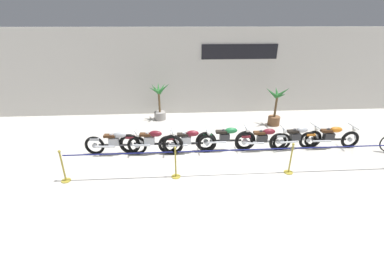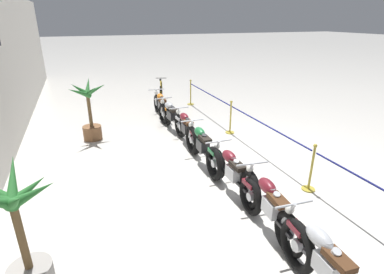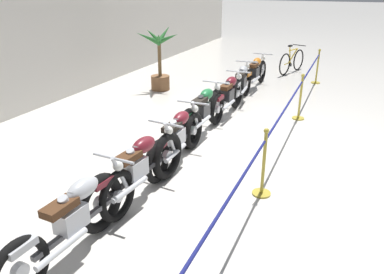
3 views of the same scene
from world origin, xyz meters
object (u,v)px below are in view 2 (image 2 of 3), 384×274
object	(u,v)px
stanchion_far_left	(297,149)
motorcycle_maroon_2	(232,174)
motorcycle_maroon_1	(271,209)
motorcycle_maroon_4	(186,129)
potted_palm_left_of_row	(21,240)
stanchion_mid_right	(230,122)
motorcycle_orange_6	(162,106)
motorcycle_green_3	(202,147)
stanchion_mid_left	(311,175)
motorcycle_silver_5	(171,116)
stanchion_far_right	(191,96)
bicycle	(161,91)
motorcycle_silver_0	(324,265)
potted_palm_right_of_row	(90,116)

from	to	relation	value
stanchion_far_left	motorcycle_maroon_2	bearing A→B (deg)	91.52
motorcycle_maroon_1	motorcycle_maroon_4	world-z (taller)	motorcycle_maroon_1
potted_palm_left_of_row	stanchion_mid_right	world-z (taller)	potted_palm_left_of_row
motorcycle_orange_6	motorcycle_maroon_4	bearing A→B (deg)	-179.47
motorcycle_maroon_2	motorcycle_green_3	bearing A→B (deg)	3.36
motorcycle_maroon_1	motorcycle_green_3	xyz separation A→B (m)	(2.74, 0.09, 0.00)
stanchion_mid_right	stanchion_mid_left	bearing A→B (deg)	180.00
motorcycle_maroon_2	motorcycle_silver_5	world-z (taller)	motorcycle_maroon_2
motorcycle_maroon_2	motorcycle_maroon_4	world-z (taller)	motorcycle_maroon_2
motorcycle_maroon_2	stanchion_far_right	world-z (taller)	stanchion_far_right
bicycle	stanchion_mid_left	distance (m)	8.41
motorcycle_green_3	stanchion_mid_right	distance (m)	2.42
motorcycle_green_3	motorcycle_silver_0	bearing A→B (deg)	-179.44
motorcycle_orange_6	stanchion_mid_right	world-z (taller)	stanchion_mid_right
stanchion_far_right	bicycle	bearing A→B (deg)	39.52
motorcycle_orange_6	motorcycle_maroon_1	bearing A→B (deg)	-179.75
motorcycle_orange_6	stanchion_mid_left	xyz separation A→B (m)	(-5.84, -1.62, -0.10)
motorcycle_maroon_4	motorcycle_orange_6	bearing A→B (deg)	0.53
stanchion_far_left	stanchion_far_right	xyz separation A→B (m)	(6.69, 0.00, -0.38)
motorcycle_silver_0	potted_palm_left_of_row	xyz separation A→B (m)	(1.41, 3.57, 0.34)
motorcycle_orange_6	bicycle	world-z (taller)	bicycle
stanchion_far_left	stanchion_mid_right	bearing A→B (deg)	0.00
motorcycle_maroon_4	motorcycle_silver_0	bearing A→B (deg)	179.50
bicycle	stanchion_mid_left	world-z (taller)	stanchion_mid_left
motorcycle_green_3	potted_palm_right_of_row	size ratio (longest dim) A/B	1.23
bicycle	stanchion_far_right	distance (m)	1.51
motorcycle_green_3	stanchion_mid_right	world-z (taller)	stanchion_mid_right
potted_palm_right_of_row	bicycle	bearing A→B (deg)	-39.99
potted_palm_right_of_row	stanchion_far_right	size ratio (longest dim) A/B	1.73
motorcycle_maroon_1	motorcycle_silver_5	world-z (taller)	motorcycle_maroon_1
stanchion_far_right	motorcycle_silver_5	bearing A→B (deg)	148.05
motorcycle_maroon_1	potted_palm_right_of_row	bearing A→B (deg)	24.74
potted_palm_left_of_row	stanchion_mid_right	xyz separation A→B (m)	(4.33, -5.22, -0.46)
bicycle	stanchion_mid_right	bearing A→B (deg)	-168.57
potted_palm_left_of_row	stanchion_mid_left	xyz separation A→B (m)	(0.72, -5.22, -0.46)
stanchion_mid_right	stanchion_far_right	bearing A→B (deg)	0.00
bicycle	potted_palm_left_of_row	size ratio (longest dim) A/B	0.93
motorcycle_orange_6	stanchion_far_right	distance (m)	2.11
motorcycle_maroon_1	stanchion_far_left	bearing A→B (deg)	-49.40
motorcycle_green_3	motorcycle_maroon_4	distance (m)	1.40
motorcycle_orange_6	bicycle	size ratio (longest dim) A/B	1.37
motorcycle_silver_0	stanchion_far_left	world-z (taller)	stanchion_far_left
potted_palm_right_of_row	stanchion_mid_right	world-z (taller)	potted_palm_right_of_row
motorcycle_green_3	motorcycle_orange_6	world-z (taller)	motorcycle_green_3
motorcycle_silver_0	bicycle	size ratio (longest dim) A/B	1.33
potted_palm_left_of_row	motorcycle_maroon_1	bearing A→B (deg)	-92.31
potted_palm_left_of_row	potted_palm_right_of_row	bearing A→B (deg)	-11.77
stanchion_mid_left	potted_palm_left_of_row	bearing A→B (deg)	97.83
motorcycle_maroon_4	stanchion_mid_right	size ratio (longest dim) A/B	2.00
motorcycle_orange_6	stanchion_mid_left	world-z (taller)	stanchion_mid_left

